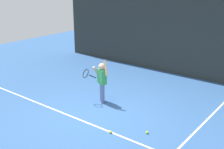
% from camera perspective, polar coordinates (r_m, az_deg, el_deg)
% --- Properties ---
extents(ground_plane, '(20.00, 20.00, 0.00)m').
position_cam_1_polar(ground_plane, '(7.92, -3.25, -7.95)').
color(ground_plane, '#335B93').
extents(court_line_baseline, '(9.00, 0.05, 0.00)m').
position_cam_1_polar(court_line_baseline, '(7.59, -5.75, -9.23)').
color(court_line_baseline, white).
rests_on(court_line_baseline, ground).
extents(court_line_sideline, '(0.05, 9.00, 0.00)m').
position_cam_1_polar(court_line_sideline, '(7.54, 16.88, -10.21)').
color(court_line_sideline, white).
rests_on(court_line_sideline, ground).
extents(back_fence_windscreen, '(10.70, 0.08, 3.78)m').
position_cam_1_polar(back_fence_windscreen, '(11.06, 12.59, 9.63)').
color(back_fence_windscreen, '#282D2B').
rests_on(back_fence_windscreen, ground).
extents(fence_post_0, '(0.09, 0.09, 3.93)m').
position_cam_1_polar(fence_post_0, '(14.12, -7.00, 12.11)').
color(fence_post_0, slate).
rests_on(fence_post_0, ground).
extents(fence_post_1, '(0.09, 0.09, 3.93)m').
position_cam_1_polar(fence_post_1, '(12.43, 1.72, 11.36)').
color(fence_post_1, slate).
rests_on(fence_post_1, ground).
extents(fence_post_2, '(0.09, 0.09, 3.93)m').
position_cam_1_polar(fence_post_2, '(11.11, 12.75, 10.05)').
color(fence_post_2, slate).
rests_on(fence_post_2, ground).
extents(tennis_player, '(0.86, 0.56, 1.35)m').
position_cam_1_polar(tennis_player, '(8.42, -2.14, -0.88)').
color(tennis_player, slate).
rests_on(tennis_player, ground).
extents(tennis_ball_1, '(0.07, 0.07, 0.07)m').
position_cam_1_polar(tennis_ball_1, '(7.04, 7.01, -11.39)').
color(tennis_ball_1, '#CCE033').
rests_on(tennis_ball_1, ground).
extents(tennis_ball_2, '(0.07, 0.07, 0.07)m').
position_cam_1_polar(tennis_ball_2, '(7.01, -0.27, -11.36)').
color(tennis_ball_2, '#CCE033').
rests_on(tennis_ball_2, ground).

